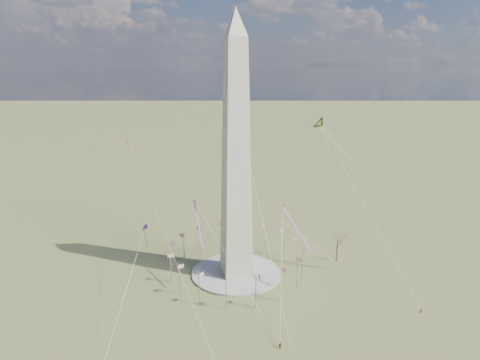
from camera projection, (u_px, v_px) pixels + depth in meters
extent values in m
plane|color=brown|center=(236.00, 274.00, 172.11)|extent=(2000.00, 2000.00, 0.00)
cylinder|color=#B2AEA3|center=(236.00, 273.00, 172.01)|extent=(36.00, 36.00, 0.80)
pyramid|color=beige|center=(236.00, 22.00, 147.13)|extent=(9.90, 9.90, 10.00)
cylinder|color=silver|center=(297.00, 252.00, 177.01)|extent=(0.36, 0.36, 13.00)
cube|color=red|center=(296.00, 239.00, 176.84)|extent=(2.40, 0.08, 1.50)
cylinder|color=silver|center=(284.00, 243.00, 185.78)|extent=(0.36, 0.36, 13.00)
cube|color=red|center=(282.00, 231.00, 185.39)|extent=(2.25, 0.99, 1.50)
cylinder|color=silver|center=(265.00, 237.00, 192.21)|extent=(0.36, 0.36, 13.00)
cube|color=red|center=(263.00, 226.00, 191.45)|extent=(1.75, 1.75, 1.50)
cylinder|color=silver|center=(244.00, 234.00, 195.32)|extent=(0.36, 0.36, 13.00)
cube|color=red|center=(241.00, 223.00, 194.09)|extent=(0.99, 2.25, 1.50)
cylinder|color=silver|center=(222.00, 235.00, 194.64)|extent=(0.36, 0.36, 13.00)
cube|color=red|center=(219.00, 224.00, 192.92)|extent=(0.08, 2.40, 1.50)
cylinder|color=silver|center=(201.00, 239.00, 190.27)|extent=(0.36, 0.36, 13.00)
cube|color=red|center=(198.00, 228.00, 188.12)|extent=(0.99, 2.25, 1.50)
cylinder|color=silver|center=(184.00, 246.00, 182.88)|extent=(0.36, 0.36, 13.00)
cube|color=red|center=(182.00, 235.00, 180.41)|extent=(1.75, 1.75, 1.50)
cylinder|color=silver|center=(173.00, 256.00, 173.59)|extent=(0.36, 0.36, 13.00)
cube|color=red|center=(172.00, 245.00, 170.97)|extent=(2.25, 0.99, 1.50)
cylinder|color=silver|center=(171.00, 267.00, 163.82)|extent=(0.36, 0.36, 13.00)
cube|color=red|center=(171.00, 256.00, 161.23)|extent=(2.40, 0.08, 1.50)
cylinder|color=silver|center=(179.00, 278.00, 155.06)|extent=(0.36, 0.36, 13.00)
cube|color=red|center=(181.00, 266.00, 152.68)|extent=(2.25, 0.99, 1.50)
cylinder|color=silver|center=(199.00, 288.00, 148.63)|extent=(0.36, 0.36, 13.00)
cube|color=red|center=(201.00, 275.00, 146.62)|extent=(1.75, 1.75, 1.50)
cylinder|color=silver|center=(226.00, 292.00, 145.52)|extent=(0.36, 0.36, 13.00)
cube|color=red|center=(230.00, 279.00, 143.98)|extent=(0.99, 2.25, 1.50)
cylinder|color=silver|center=(256.00, 291.00, 146.20)|extent=(0.36, 0.36, 13.00)
cube|color=red|center=(259.00, 277.00, 145.15)|extent=(0.08, 2.40, 1.50)
cylinder|color=silver|center=(281.00, 285.00, 150.57)|extent=(0.36, 0.36, 13.00)
cube|color=red|center=(284.00, 270.00, 149.95)|extent=(0.99, 2.25, 1.50)
cylinder|color=silver|center=(297.00, 274.00, 157.96)|extent=(0.36, 0.36, 13.00)
cube|color=red|center=(299.00, 260.00, 157.66)|extent=(1.75, 1.75, 1.50)
cylinder|color=silver|center=(302.00, 263.00, 167.24)|extent=(0.36, 0.36, 13.00)
cube|color=red|center=(303.00, 249.00, 167.11)|extent=(2.25, 0.99, 1.50)
cylinder|color=#403326|center=(337.00, 251.00, 181.85)|extent=(0.43, 0.43, 9.50)
imported|color=gray|center=(421.00, 311.00, 144.62)|extent=(0.79, 0.59, 1.97)
imported|color=gray|center=(280.00, 346.00, 126.70)|extent=(1.21, 0.70, 1.93)
cube|color=orange|center=(337.00, 143.00, 175.99)|extent=(6.79, 15.74, 11.80)
cube|color=orange|center=(334.00, 143.00, 174.72)|extent=(6.79, 15.74, 11.80)
cube|color=#391A78|center=(145.00, 227.00, 155.41)|extent=(1.70, 2.67, 2.36)
cube|color=#FF2828|center=(146.00, 237.00, 156.42)|extent=(1.07, 2.96, 8.16)
cube|color=#FF2828|center=(297.00, 229.00, 158.56)|extent=(4.49, 17.41, 11.10)
cube|color=#FF2828|center=(199.00, 226.00, 159.24)|extent=(0.83, 18.08, 11.32)
cube|color=#FF2828|center=(308.00, 241.00, 176.91)|extent=(17.54, 14.26, 13.79)
cube|color=#F03D1C|center=(127.00, 139.00, 185.20)|extent=(1.42, 2.11, 1.64)
cube|color=#F03D1C|center=(127.00, 143.00, 185.67)|extent=(1.03, 1.29, 3.76)
cube|color=white|center=(229.00, 68.00, 190.71)|extent=(1.27, 1.72, 1.60)
cube|color=white|center=(229.00, 72.00, 191.17)|extent=(0.53, 1.40, 3.67)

